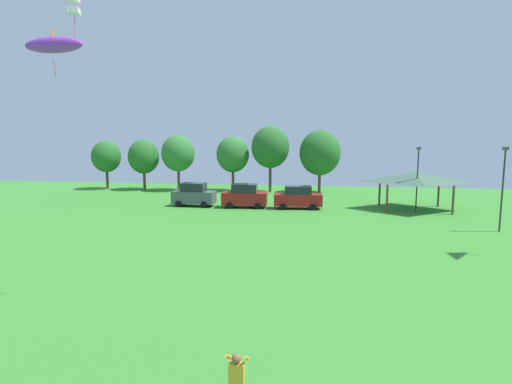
# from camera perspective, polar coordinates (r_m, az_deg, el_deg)

# --- Properties ---
(person_standing_far_right) EXTENTS (0.52, 0.50, 1.74)m
(person_standing_far_right) POSITION_cam_1_polar(r_m,az_deg,el_deg) (10.32, -2.78, -25.52)
(person_standing_far_right) COLOR black
(person_standing_far_right) RESTS_ON ground
(kite_flying_0) EXTENTS (0.95, 0.96, 3.06)m
(kite_flying_0) POSITION_cam_1_polar(r_m,az_deg,el_deg) (34.55, -24.62, 23.12)
(kite_flying_0) COLOR white
(kite_flying_1) EXTENTS (5.27, 2.08, 3.26)m
(kite_flying_1) POSITION_cam_1_polar(r_m,az_deg,el_deg) (33.00, -27.00, 18.21)
(kite_flying_1) COLOR purple
(parked_car_leftmost) EXTENTS (4.28, 2.08, 2.34)m
(parked_car_leftmost) POSITION_cam_1_polar(r_m,az_deg,el_deg) (40.44, -8.87, -0.39)
(parked_car_leftmost) COLOR #4C5156
(parked_car_leftmost) RESTS_ON ground
(parked_car_second_from_left) EXTENTS (4.49, 2.29, 2.34)m
(parked_car_second_from_left) POSITION_cam_1_polar(r_m,az_deg,el_deg) (39.14, -1.63, -0.56)
(parked_car_second_from_left) COLOR maroon
(parked_car_second_from_left) RESTS_ON ground
(parked_car_third_from_left) EXTENTS (4.73, 2.27, 2.21)m
(parked_car_third_from_left) POSITION_cam_1_polar(r_m,az_deg,el_deg) (38.68, 5.99, -0.77)
(parked_car_third_from_left) COLOR maroon
(parked_car_third_from_left) RESTS_ON ground
(park_pavilion) EXTENTS (7.35, 5.59, 3.60)m
(park_pavilion) POSITION_cam_1_polar(r_m,az_deg,el_deg) (40.65, 21.75, 1.95)
(park_pavilion) COLOR brown
(park_pavilion) RESTS_ON ground
(light_post_0) EXTENTS (0.36, 0.20, 6.12)m
(light_post_0) POSITION_cam_1_polar(r_m,az_deg,el_deg) (33.50, 31.80, 0.95)
(light_post_0) COLOR #2D2D33
(light_post_0) RESTS_ON ground
(light_post_1) EXTENTS (0.36, 0.20, 5.98)m
(light_post_1) POSITION_cam_1_polar(r_m,az_deg,el_deg) (38.94, 22.07, 2.17)
(light_post_1) COLOR #2D2D33
(light_post_1) RESTS_ON ground
(treeline_tree_0) EXTENTS (3.85, 3.85, 6.50)m
(treeline_tree_0) POSITION_cam_1_polar(r_m,az_deg,el_deg) (57.65, -20.61, 4.75)
(treeline_tree_0) COLOR brown
(treeline_tree_0) RESTS_ON ground
(treeline_tree_1) EXTENTS (4.08, 4.08, 6.62)m
(treeline_tree_1) POSITION_cam_1_polar(r_m,az_deg,el_deg) (55.33, -15.76, 4.85)
(treeline_tree_1) COLOR brown
(treeline_tree_1) RESTS_ON ground
(treeline_tree_2) EXTENTS (4.33, 4.33, 7.27)m
(treeline_tree_2) POSITION_cam_1_polar(r_m,az_deg,el_deg) (53.28, -11.07, 5.44)
(treeline_tree_2) COLOR brown
(treeline_tree_2) RESTS_ON ground
(treeline_tree_3) EXTENTS (4.24, 4.24, 7.08)m
(treeline_tree_3) POSITION_cam_1_polar(r_m,az_deg,el_deg) (52.01, -3.33, 5.37)
(treeline_tree_3) COLOR brown
(treeline_tree_3) RESTS_ON ground
(treeline_tree_4) EXTENTS (4.77, 4.77, 8.33)m
(treeline_tree_4) POSITION_cam_1_polar(r_m,az_deg,el_deg) (50.59, 2.06, 6.40)
(treeline_tree_4) COLOR brown
(treeline_tree_4) RESTS_ON ground
(treeline_tree_5) EXTENTS (5.11, 5.11, 7.82)m
(treeline_tree_5) POSITION_cam_1_polar(r_m,az_deg,el_deg) (50.69, 9.13, 5.54)
(treeline_tree_5) COLOR brown
(treeline_tree_5) RESTS_ON ground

